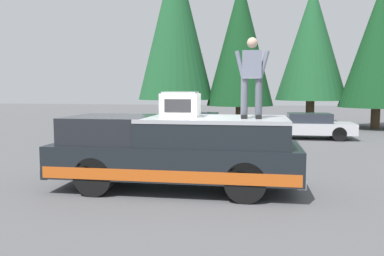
# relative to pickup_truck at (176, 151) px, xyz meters

# --- Properties ---
(ground_plane) EXTENTS (90.00, 90.00, 0.00)m
(ground_plane) POSITION_rel_pickup_truck_xyz_m (-0.05, -0.59, -0.87)
(ground_plane) COLOR #565659
(pickup_truck) EXTENTS (2.01, 5.54, 1.65)m
(pickup_truck) POSITION_rel_pickup_truck_xyz_m (0.00, 0.00, 0.00)
(pickup_truck) COLOR black
(pickup_truck) RESTS_ON ground
(compressor_unit) EXTENTS (0.65, 0.84, 0.56)m
(compressor_unit) POSITION_rel_pickup_truck_xyz_m (0.05, -0.10, 1.05)
(compressor_unit) COLOR white
(compressor_unit) RESTS_ON pickup_truck
(person_on_truck_bed) EXTENTS (0.29, 0.72, 1.69)m
(person_on_truck_bed) POSITION_rel_pickup_truck_xyz_m (-0.25, -1.68, 1.68)
(person_on_truck_bed) COLOR #4C515B
(person_on_truck_bed) RESTS_ON pickup_truck
(parked_car_silver) EXTENTS (1.64, 4.10, 1.16)m
(parked_car_silver) POSITION_rel_pickup_truck_xyz_m (9.74, -4.13, -0.29)
(parked_car_silver) COLOR silver
(parked_car_silver) RESTS_ON ground
(parked_car_grey) EXTENTS (1.64, 4.10, 1.16)m
(parked_car_grey) POSITION_rel_pickup_truck_xyz_m (9.34, 0.97, -0.29)
(parked_car_grey) COLOR gray
(parked_car_grey) RESTS_ON ground
(conifer_far_left) EXTENTS (4.13, 4.13, 7.93)m
(conifer_far_left) POSITION_rel_pickup_truck_xyz_m (15.00, -8.54, 3.69)
(conifer_far_left) COLOR #4C3826
(conifer_far_left) RESTS_ON ground
(conifer_left) EXTENTS (4.29, 4.29, 8.57)m
(conifer_left) POSITION_rel_pickup_truck_xyz_m (16.56, -5.14, 4.18)
(conifer_left) COLOR #4C3826
(conifer_left) RESTS_ON ground
(conifer_center_left) EXTENTS (3.95, 3.95, 8.72)m
(conifer_center_left) POSITION_rel_pickup_truck_xyz_m (15.00, -0.85, 4.11)
(conifer_center_left) COLOR #4C3826
(conifer_center_left) RESTS_ON ground
(conifer_center_right) EXTENTS (4.51, 4.51, 10.59)m
(conifer_center_right) POSITION_rel_pickup_truck_xyz_m (14.80, 2.99, 5.22)
(conifer_center_right) COLOR #4C3826
(conifer_center_right) RESTS_ON ground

